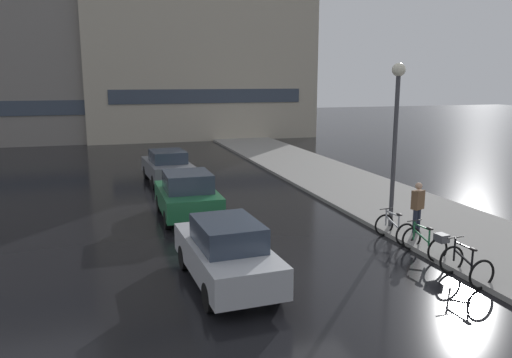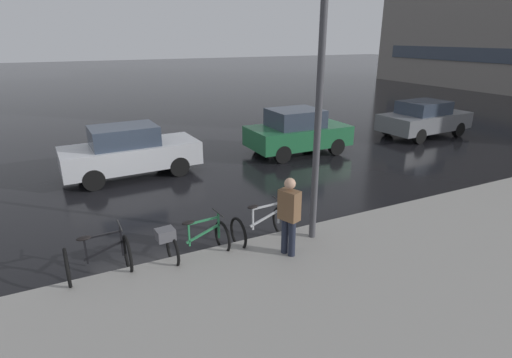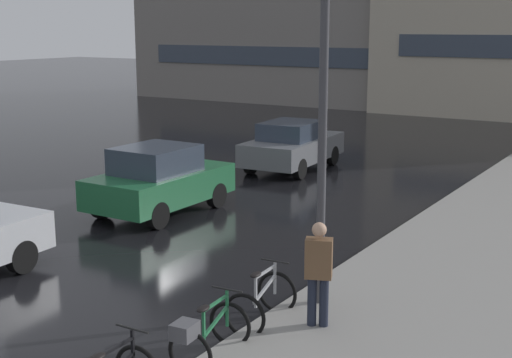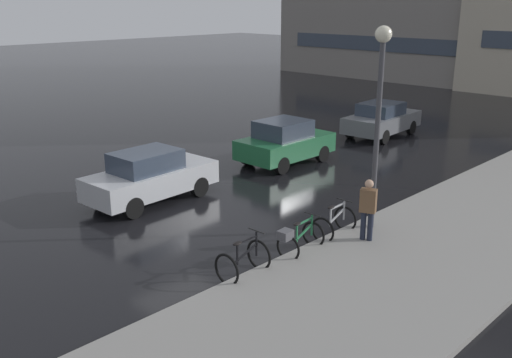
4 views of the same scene
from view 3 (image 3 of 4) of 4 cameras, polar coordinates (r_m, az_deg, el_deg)
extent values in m
cube|color=black|center=(9.08, -9.81, -13.58)|extent=(0.04, 0.04, 0.61)
cube|color=black|center=(8.78, -11.21, -13.10)|extent=(0.05, 0.63, 0.04)
ellipsoid|color=black|center=(8.57, -12.64, -13.75)|extent=(0.15, 0.26, 0.07)
cylinder|color=black|center=(8.94, -9.88, -11.72)|extent=(0.50, 0.04, 0.03)
torus|color=black|center=(10.57, -2.10, -11.53)|extent=(0.69, 0.12, 0.69)
torus|color=black|center=(9.73, -5.29, -13.77)|extent=(0.69, 0.12, 0.69)
cube|color=#237042|center=(9.90, -4.21, -11.74)|extent=(0.04, 0.04, 0.48)
cube|color=#237042|center=(10.40, -2.33, -10.31)|extent=(0.04, 0.04, 0.55)
cube|color=#237042|center=(10.07, -3.26, -9.87)|extent=(0.09, 0.65, 0.04)
cube|color=#237042|center=(10.15, -3.32, -11.40)|extent=(0.10, 0.74, 0.26)
ellipsoid|color=black|center=(9.80, -4.23, -10.30)|extent=(0.16, 0.27, 0.07)
cylinder|color=black|center=(10.29, -2.34, -8.79)|extent=(0.50, 0.07, 0.03)
cube|color=#4C4C51|center=(9.48, -5.73, -11.97)|extent=(0.31, 0.36, 0.22)
torus|color=black|center=(11.71, 1.70, -9.04)|extent=(0.71, 0.11, 0.71)
torus|color=black|center=(10.82, -0.93, -10.88)|extent=(0.71, 0.11, 0.71)
cube|color=#ADAFB5|center=(11.02, -0.03, -9.04)|extent=(0.04, 0.04, 0.51)
cube|color=#ADAFB5|center=(11.55, 1.52, -7.94)|extent=(0.04, 0.04, 0.54)
cube|color=#ADAFB5|center=(11.21, 0.77, -7.42)|extent=(0.08, 0.65, 0.04)
cube|color=#ADAFB5|center=(11.28, 0.70, -8.79)|extent=(0.08, 0.74, 0.27)
ellipsoid|color=black|center=(10.92, -0.03, -7.65)|extent=(0.16, 0.27, 0.07)
cylinder|color=black|center=(11.45, 1.53, -6.58)|extent=(0.50, 0.06, 0.03)
cylinder|color=black|center=(14.24, -18.25, -5.92)|extent=(0.25, 0.65, 0.64)
cube|color=#1E6038|center=(17.87, -7.66, -0.54)|extent=(1.94, 3.80, 0.73)
cube|color=#2D3847|center=(17.62, -8.04, 1.56)|extent=(1.59, 1.87, 0.65)
cylinder|color=black|center=(19.38, -7.40, -0.65)|extent=(0.22, 0.64, 0.64)
cylinder|color=black|center=(18.35, -3.18, -1.30)|extent=(0.22, 0.64, 0.64)
cylinder|color=black|center=(17.68, -12.24, -2.08)|extent=(0.22, 0.64, 0.64)
cylinder|color=black|center=(16.54, -7.89, -2.90)|extent=(0.22, 0.64, 0.64)
cube|color=slate|center=(23.14, 2.97, 2.43)|extent=(2.16, 4.29, 0.71)
cube|color=#2D3847|center=(22.90, 2.80, 3.92)|extent=(1.68, 2.08, 0.55)
cylinder|color=black|center=(24.72, 2.48, 2.23)|extent=(0.26, 0.65, 0.64)
cylinder|color=black|center=(24.04, 6.12, 1.89)|extent=(0.26, 0.65, 0.64)
cylinder|color=black|center=(22.45, -0.43, 1.22)|extent=(0.26, 0.65, 0.64)
cylinder|color=black|center=(21.70, 3.51, 0.82)|extent=(0.26, 0.65, 0.64)
cylinder|color=#1E2333|center=(10.96, 4.49, -10.06)|extent=(0.14, 0.14, 0.90)
cylinder|color=#1E2333|center=(10.95, 5.44, -10.11)|extent=(0.14, 0.14, 0.90)
cube|color=brown|center=(10.69, 5.04, -6.34)|extent=(0.46, 0.37, 0.61)
sphere|color=tan|center=(10.56, 5.09, -4.06)|extent=(0.22, 0.22, 0.22)
cylinder|color=#424247|center=(11.27, 5.30, 1.58)|extent=(0.14, 0.14, 5.06)
cube|color=#333D4C|center=(41.56, 2.01, 9.77)|extent=(18.11, 0.06, 1.10)
camera|label=1|loc=(14.53, -74.82, 4.67)|focal=35.00mm
camera|label=2|loc=(5.58, 47.67, 4.99)|focal=28.00mm
camera|label=4|loc=(4.13, 164.81, 8.48)|focal=40.00mm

